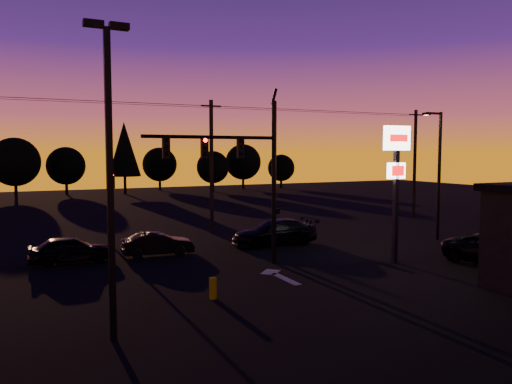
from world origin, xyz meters
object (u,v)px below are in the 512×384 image
traffic_signal_mast (244,164)px  parking_lot_light (109,160)px  car_mid (158,244)px  streetlight (438,170)px  suv_parked (501,250)px  car_left (71,250)px  pylon_sign (396,164)px  secondary_signal (112,199)px  car_right (275,232)px  bollard (213,288)px

traffic_signal_mast → parking_lot_light: (-7.40, -6.99, 0.33)m
traffic_signal_mast → car_mid: (-3.12, 4.39, -4.31)m
streetlight → suv_parked: size_ratio=1.51×
streetlight → car_left: 22.03m
car_mid → streetlight: bearing=-94.6°
parking_lot_light → car_mid: bearing=69.4°
pylon_sign → streetlight: 8.00m
secondary_signal → car_mid: 4.22m
pylon_sign → car_right: 8.62m
traffic_signal_mast → streetlight: bearing=6.1°
parking_lot_light → suv_parked: parking_lot_light is taller
traffic_signal_mast → secondary_signal: (-4.90, 7.49, -2.07)m
pylon_sign → car_mid: size_ratio=1.79×
car_left → car_mid: car_left is taller
secondary_signal → pylon_sign: (12.00, -9.99, 2.05)m
car_mid → traffic_signal_mast: bearing=-139.7°
bollard → suv_parked: size_ratio=0.15×
secondary_signal → bollard: (1.61, -11.88, -2.46)m
traffic_signal_mast → car_right: size_ratio=1.65×
pylon_sign → car_mid: (-10.22, 6.88, -4.29)m
pylon_sign → parking_lot_light: bearing=-162.8°
suv_parked → traffic_signal_mast: bearing=136.0°
parking_lot_light → car_mid: (4.28, 11.38, -4.65)m
secondary_signal → suv_parked: 20.78m
parking_lot_light → suv_parked: 19.50m
secondary_signal → streetlight: size_ratio=0.54×
bollard → streetlight: bearing=18.8°
parking_lot_light → pylon_sign: (14.50, 4.50, -0.36)m
bollard → car_mid: bearing=88.9°
streetlight → suv_parked: 8.00m
secondary_signal → suv_parked: size_ratio=0.82×
traffic_signal_mast → parking_lot_light: bearing=-136.6°
parking_lot_light → bollard: 6.88m
bollard → car_left: car_left is taller
parking_lot_light → bollard: parking_lot_light is taller
traffic_signal_mast → parking_lot_light: 10.19m
bollard → car_right: 11.38m
traffic_signal_mast → suv_parked: size_ratio=1.61×
bollard → car_left: size_ratio=0.20×
traffic_signal_mast → secondary_signal: 9.19m
secondary_signal → pylon_sign: size_ratio=0.64×
traffic_signal_mast → pylon_sign: 7.52m
car_right → parking_lot_light: bearing=-43.3°
pylon_sign → car_left: size_ratio=1.71×
parking_lot_light → car_mid: 13.01m
parking_lot_light → pylon_sign: parking_lot_light is taller
parking_lot_light → streetlight: parking_lot_light is taller
secondary_signal → car_right: 9.63m
parking_lot_light → bollard: (4.11, 2.61, -4.86)m
car_left → traffic_signal_mast: bearing=-120.9°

